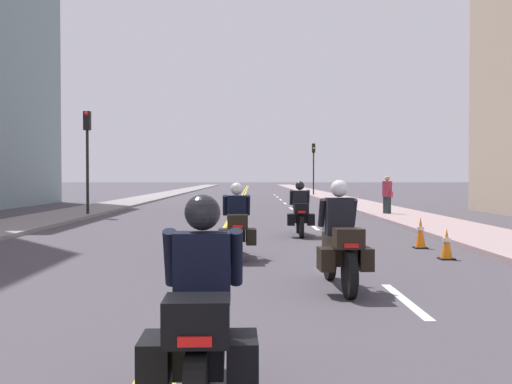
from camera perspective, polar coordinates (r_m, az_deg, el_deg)
ground_plane at (r=48.27m, az=-1.33°, el=-0.56°), size 264.00×264.00×0.00m
sidewalk_left at (r=48.91m, az=-9.76°, el=-0.48°), size 2.74×144.00×0.12m
sidewalk_right at (r=48.68m, az=7.14°, el=-0.48°), size 2.74×144.00×0.12m
centreline_yellow_inner at (r=48.27m, az=-1.47°, el=-0.55°), size 0.12×132.00×0.01m
centreline_yellow_outer at (r=48.27m, az=-1.19°, el=-0.55°), size 0.12×132.00×0.01m
lane_dashes_white at (r=29.36m, az=3.72°, el=-1.85°), size 0.14×56.40×0.01m
motorcycle_0 at (r=4.37m, az=-5.13°, el=-12.56°), size 0.77×2.14×1.57m
motorcycle_1 at (r=9.16m, az=7.96°, el=-5.00°), size 0.78×2.24×1.65m
motorcycle_2 at (r=12.58m, az=-1.83°, el=-3.34°), size 0.78×2.18×1.58m
motorcycle_3 at (r=17.34m, az=4.18°, el=-2.01°), size 0.77×2.23×1.57m
traffic_cone_0 at (r=13.03m, az=17.55°, el=-4.71°), size 0.31×0.31×0.63m
traffic_cone_1 at (r=14.87m, az=15.26°, el=-3.74°), size 0.31×0.31×0.74m
traffic_light_near at (r=26.70m, az=-15.63°, el=4.45°), size 0.28×0.38×4.47m
traffic_light_far at (r=53.22m, az=5.45°, el=3.05°), size 0.28×0.38×4.60m
pedestrian_0 at (r=26.47m, az=12.28°, el=-0.31°), size 0.38×0.49×1.74m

